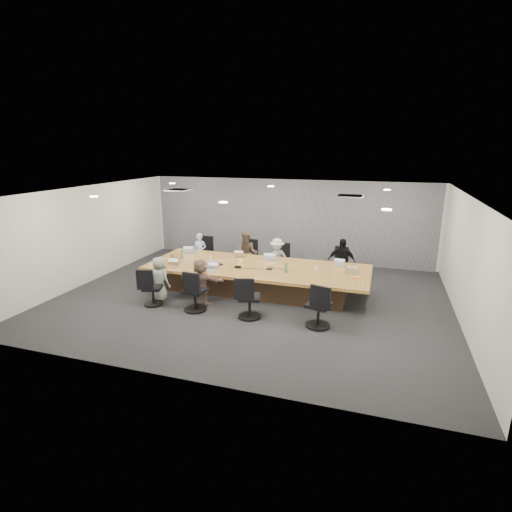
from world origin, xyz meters
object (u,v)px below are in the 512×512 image
(chair_1, at_px, (251,259))
(person_5, at_px, (201,282))
(person_0, at_px, (200,252))
(laptop_3, at_px, (339,265))
(chair_7, at_px, (319,309))
(person_3, at_px, (341,262))
(laptop_0, at_px, (192,252))
(stapler, at_px, (238,267))
(bottle_clear, at_px, (210,259))
(bottle_green_left, at_px, (182,254))
(chair_4, at_px, (153,291))
(person_1, at_px, (247,254))
(chair_5, at_px, (195,294))
(laptop_4, at_px, (170,267))
(bottle_green_right, at_px, (286,268))
(chair_6, at_px, (250,301))
(chair_2, at_px, (280,263))
(mug_brown, at_px, (172,256))
(laptop_2, at_px, (272,259))
(person_2, at_px, (277,258))
(snack_packet, at_px, (356,278))
(chair_0, at_px, (205,255))
(canvas_bag, at_px, (352,270))
(conference_table, at_px, (257,278))
(chair_3, at_px, (342,268))
(laptop_5, at_px, (210,271))
(laptop_1, at_px, (241,256))

(chair_1, relative_size, person_5, 0.69)
(person_0, distance_m, laptop_3, 4.51)
(laptop_3, bearing_deg, chair_7, 91.21)
(person_0, distance_m, person_3, 4.48)
(person_0, distance_m, laptop_0, 0.57)
(chair_7, height_order, stapler, chair_7)
(bottle_clear, bearing_deg, bottle_green_left, 169.14)
(chair_4, relative_size, stapler, 4.40)
(person_0, xyz_separation_m, person_1, (1.61, 0.00, 0.08))
(chair_5, distance_m, stapler, 1.53)
(laptop_4, bearing_deg, chair_1, 51.48)
(chair_1, relative_size, bottle_green_right, 3.30)
(chair_6, height_order, person_5, person_5)
(person_5, bearing_deg, chair_2, -117.70)
(person_1, xyz_separation_m, mug_brown, (-1.85, -1.33, 0.11))
(laptop_2, bearing_deg, chair_6, 81.09)
(person_2, xyz_separation_m, snack_packet, (2.44, -1.61, 0.15))
(snack_packet, bearing_deg, laptop_4, -173.61)
(chair_0, relative_size, canvas_bag, 2.84)
(chair_6, bearing_deg, chair_5, 165.50)
(chair_4, relative_size, person_5, 0.63)
(bottle_green_left, height_order, bottle_green_right, bottle_green_right)
(chair_6, bearing_deg, person_2, 78.26)
(bottle_green_right, bearing_deg, person_2, 112.01)
(stapler, bearing_deg, chair_6, -74.22)
(chair_6, distance_m, laptop_0, 3.71)
(laptop_2, distance_m, person_3, 1.99)
(canvas_bag, bearing_deg, person_3, 108.40)
(chair_7, height_order, mug_brown, chair_7)
(laptop_0, xyz_separation_m, bottle_clear, (1.02, -0.89, 0.10))
(chair_5, relative_size, person_5, 0.71)
(chair_2, bearing_deg, chair_7, 99.25)
(chair_1, bearing_deg, laptop_0, 41.13)
(conference_table, height_order, chair_1, chair_1)
(chair_3, bearing_deg, bottle_green_right, 72.87)
(chair_7, bearing_deg, bottle_green_left, 172.51)
(chair_1, relative_size, mug_brown, 7.88)
(bottle_green_left, xyz_separation_m, stapler, (1.91, -0.44, -0.09))
(person_5, xyz_separation_m, canvas_bag, (3.56, 1.52, 0.21))
(chair_6, bearing_deg, conference_table, 87.26)
(person_1, height_order, bottle_green_left, person_1)
(chair_3, bearing_deg, stapler, 53.14)
(chair_3, distance_m, person_3, 0.45)
(person_0, xyz_separation_m, snack_packet, (5.01, -1.61, 0.16))
(laptop_3, relative_size, bottle_green_left, 1.25)
(chair_2, distance_m, person_5, 3.31)
(laptop_0, distance_m, canvas_bag, 4.91)
(person_0, distance_m, laptop_5, 2.52)
(laptop_1, xyz_separation_m, mug_brown, (-1.85, -0.78, 0.04))
(chair_0, xyz_separation_m, person_3, (4.48, -0.35, 0.27))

